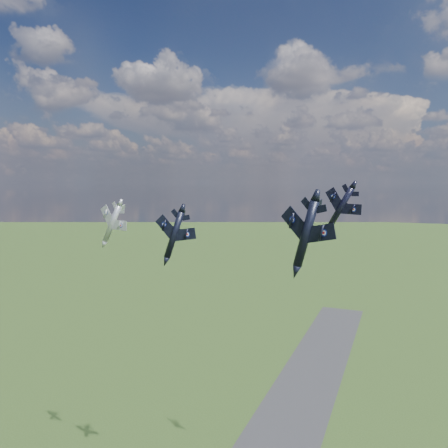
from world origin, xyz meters
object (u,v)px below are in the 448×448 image
at_px(jet_right_navy, 306,234).
at_px(jet_high_navy, 341,207).
at_px(jet_left_silver, 112,223).
at_px(jet_lead_navy, 174,235).

relative_size(jet_right_navy, jet_high_navy, 1.06).
bearing_deg(jet_left_silver, jet_high_navy, 21.93).
relative_size(jet_high_navy, jet_left_silver, 0.97).
distance_m(jet_lead_navy, jet_right_navy, 36.42).
distance_m(jet_high_navy, jet_left_silver, 51.40).
height_order(jet_high_navy, jet_left_silver, jet_high_navy).
xyz_separation_m(jet_right_navy, jet_left_silver, (-49.26, 20.61, -2.03)).
xyz_separation_m(jet_lead_navy, jet_left_silver, (-17.75, 2.68, 1.51)).
bearing_deg(jet_right_navy, jet_high_navy, 109.51).
bearing_deg(jet_right_navy, jet_left_silver, 178.31).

